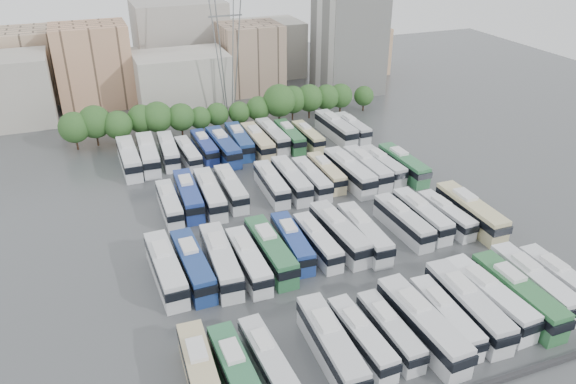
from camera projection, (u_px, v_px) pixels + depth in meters
name	position (u px, v px, depth m)	size (l,w,h in m)	color
ground	(312.00, 229.00, 79.93)	(220.00, 220.00, 0.00)	#424447
tree_line	(222.00, 110.00, 112.32)	(65.48, 8.03, 8.53)	black
city_buildings	(165.00, 60.00, 133.52)	(102.00, 35.00, 20.00)	#9E998E
apartment_tower	(349.00, 37.00, 132.80)	(14.00, 14.00, 26.00)	silver
electricity_pylon	(226.00, 28.00, 113.42)	(9.00, 6.91, 33.83)	slate
bus_r0_s0	(201.00, 374.00, 52.86)	(3.06, 12.23, 3.81)	#C4B386
bus_r0_s1	(238.00, 375.00, 52.68)	(2.99, 12.26, 3.82)	#2E6D46
bus_r0_s2	(268.00, 360.00, 54.67)	(2.96, 11.13, 3.46)	silver
bus_r0_s4	(331.00, 344.00, 56.21)	(3.19, 12.99, 4.05)	silver
bus_r0_s5	(361.00, 337.00, 57.53)	(2.89, 11.24, 3.50)	silver
bus_r0_s6	(390.00, 330.00, 58.55)	(2.46, 10.84, 3.39)	silver
bus_r0_s7	(422.00, 324.00, 58.75)	(3.49, 13.75, 4.28)	silver
bus_r0_s8	(445.00, 316.00, 60.34)	(2.95, 11.60, 3.61)	silver
bus_r0_s9	(467.00, 305.00, 61.59)	(3.40, 13.50, 4.21)	silver
bus_r0_s10	(489.00, 297.00, 62.94)	(3.47, 13.15, 4.09)	white
bus_r0_s11	(517.00, 294.00, 63.27)	(2.98, 13.40, 4.20)	#2D6B3A
bus_r0_s12	(533.00, 283.00, 65.33)	(3.19, 12.98, 4.05)	silver
bus_r0_s13	(561.00, 282.00, 65.70)	(2.69, 12.15, 3.81)	silver
bus_r1_s0	(166.00, 268.00, 67.81)	(3.30, 13.20, 4.12)	silver
bus_r1_s1	(193.00, 265.00, 68.55)	(3.21, 12.90, 4.02)	navy
bus_r1_s2	(221.00, 260.00, 69.35)	(3.48, 13.40, 4.17)	silver
bus_r1_s3	(248.00, 260.00, 69.62)	(2.67, 12.08, 3.79)	silver
bus_r1_s4	(270.00, 250.00, 71.36)	(3.08, 13.11, 4.10)	#2D6A40
bus_r1_s5	(292.00, 242.00, 73.43)	(3.16, 11.86, 3.69)	navy
bus_r1_s6	(317.00, 241.00, 73.74)	(2.67, 11.38, 3.56)	silver
bus_r1_s7	(339.00, 233.00, 75.14)	(3.47, 13.18, 4.10)	silver
bus_r1_s8	(364.00, 233.00, 75.25)	(3.12, 12.52, 3.90)	silver
bus_r1_s10	(403.00, 221.00, 78.16)	(3.01, 12.06, 3.76)	silver
bus_r1_s11	(422.00, 215.00, 79.72)	(2.75, 12.11, 3.79)	silver
bus_r1_s12	(446.00, 214.00, 80.11)	(2.91, 11.12, 3.46)	silver
bus_r1_s13	(470.00, 212.00, 80.05)	(3.11, 13.67, 4.28)	#CDC28D
bus_r2_s1	(169.00, 203.00, 83.00)	(2.59, 11.24, 3.52)	silver
bus_r2_s2	(188.00, 195.00, 84.91)	(3.26, 12.79, 3.98)	navy
bus_r2_s3	(210.00, 194.00, 85.30)	(3.20, 12.81, 3.99)	silver
bus_r2_s4	(231.00, 188.00, 87.22)	(2.79, 12.05, 3.77)	silver
bus_r2_s6	(271.00, 183.00, 88.68)	(3.00, 11.98, 3.73)	silver
bus_r2_s7	(291.00, 180.00, 89.59)	(3.01, 12.76, 3.99)	silver
bus_r2_s8	(311.00, 178.00, 90.33)	(2.55, 11.68, 3.67)	silver
bus_r2_s9	(326.00, 172.00, 92.55)	(2.57, 11.32, 3.54)	beige
bus_r2_s10	(349.00, 171.00, 92.03)	(3.42, 13.72, 4.28)	silver
bus_r2_s11	(367.00, 167.00, 93.63)	(3.03, 12.79, 4.00)	silver
bus_r2_s12	(382.00, 165.00, 94.98)	(3.13, 11.76, 3.66)	silver
bus_r2_s13	(403.00, 164.00, 94.90)	(3.03, 12.59, 3.93)	#317244
bus_r3_s0	(129.00, 158.00, 96.97)	(3.01, 13.32, 4.17)	silver
bus_r3_s1	(148.00, 154.00, 98.46)	(3.49, 13.55, 4.22)	silver
bus_r3_s2	(169.00, 150.00, 100.25)	(3.25, 12.29, 3.82)	silver
bus_r3_s3	(188.00, 153.00, 99.64)	(2.90, 11.05, 3.44)	silver
bus_r3_s4	(205.00, 147.00, 102.11)	(2.83, 11.58, 3.61)	navy
bus_r3_s5	(223.00, 146.00, 101.49)	(3.50, 13.37, 4.16)	navy
bus_r3_s6	(239.00, 141.00, 104.13)	(3.25, 12.72, 3.96)	navy
bus_r3_s7	(257.00, 141.00, 103.88)	(2.83, 12.82, 4.02)	beige
bus_r3_s8	(272.00, 136.00, 106.49)	(2.95, 12.42, 3.88)	silver
bus_r3_s9	(289.00, 136.00, 106.59)	(2.85, 11.81, 3.69)	#2B6538
bus_r3_s10	(308.00, 136.00, 106.94)	(2.60, 10.99, 3.43)	beige
bus_r3_s12	(336.00, 128.00, 109.78)	(3.38, 13.47, 4.20)	silver
bus_r3_s13	(352.00, 127.00, 110.88)	(2.81, 11.39, 3.55)	silver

